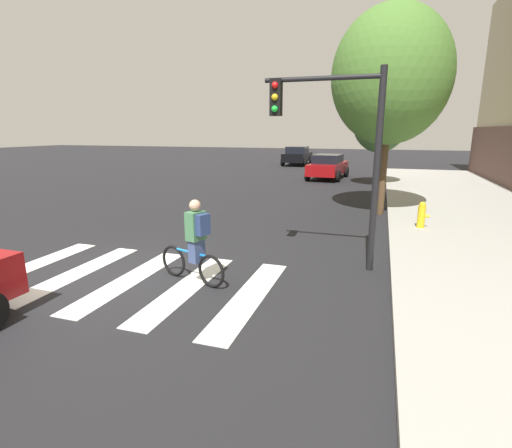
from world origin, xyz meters
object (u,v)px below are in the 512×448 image
(cyclist, at_px, (195,242))
(street_tree_near, at_px, (391,76))
(fire_hydrant, at_px, (422,215))
(street_tree_mid, at_px, (381,121))
(traffic_light_near, at_px, (337,136))
(sedan_mid, at_px, (328,166))
(sedan_far, at_px, (297,155))

(cyclist, bearing_deg, street_tree_near, 66.50)
(fire_hydrant, bearing_deg, street_tree_mid, 98.27)
(cyclist, height_order, street_tree_near, street_tree_near)
(street_tree_mid, bearing_deg, traffic_light_near, -93.04)
(sedan_mid, xyz_separation_m, traffic_light_near, (2.26, -16.17, 2.08))
(fire_hydrant, bearing_deg, sedan_far, 110.97)
(fire_hydrant, relative_size, street_tree_near, 0.11)
(street_tree_near, bearing_deg, cyclist, -113.50)
(traffic_light_near, xyz_separation_m, fire_hydrant, (2.16, 3.77, -2.33))
(fire_hydrant, relative_size, street_tree_mid, 0.15)
(cyclist, relative_size, traffic_light_near, 0.40)
(sedan_mid, height_order, street_tree_near, street_tree_near)
(sedan_mid, relative_size, traffic_light_near, 1.08)
(street_tree_near, bearing_deg, fire_hydrant, -63.39)
(fire_hydrant, height_order, street_tree_near, street_tree_near)
(sedan_mid, height_order, traffic_light_near, traffic_light_near)
(sedan_mid, relative_size, street_tree_near, 0.65)
(fire_hydrant, distance_m, street_tree_near, 4.94)
(sedan_far, height_order, fire_hydrant, sedan_far)
(sedan_mid, bearing_deg, fire_hydrant, -70.37)
(street_tree_mid, bearing_deg, cyclist, -101.54)
(sedan_far, height_order, cyclist, cyclist)
(sedan_far, relative_size, fire_hydrant, 6.02)
(sedan_far, xyz_separation_m, street_tree_mid, (6.92, -11.92, 2.63))
(sedan_far, bearing_deg, sedan_mid, -67.31)
(sedan_far, distance_m, traffic_light_near, 26.40)
(sedan_mid, relative_size, cyclist, 2.69)
(cyclist, xyz_separation_m, street_tree_near, (3.44, 7.92, 3.89))
(sedan_far, bearing_deg, fire_hydrant, -69.03)
(sedan_mid, xyz_separation_m, cyclist, (-0.18, -18.00, 0.06))
(traffic_light_near, bearing_deg, street_tree_mid, 86.96)
(sedan_far, distance_m, street_tree_near, 21.14)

